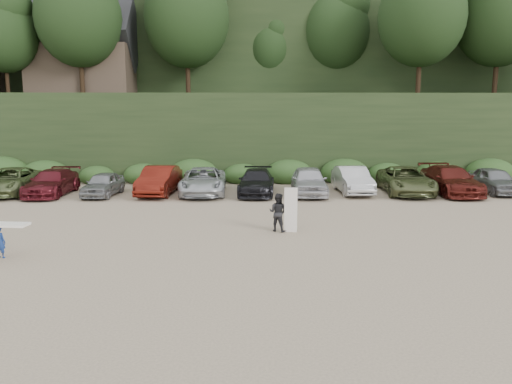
{
  "coord_description": "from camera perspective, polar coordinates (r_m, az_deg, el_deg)",
  "views": [
    {
      "loc": [
        1.33,
        -18.85,
        4.98
      ],
      "look_at": [
        1.76,
        3.0,
        1.3
      ],
      "focal_mm": 35.0,
      "sensor_mm": 36.0,
      "label": 1
    }
  ],
  "objects": [
    {
      "name": "parked_cars",
      "position": [
        29.19,
        -4.31,
        1.24
      ],
      "size": [
        36.58,
        6.0,
        1.64
      ],
      "color": "#A4A3A8",
      "rests_on": "ground"
    },
    {
      "name": "hillside_backdrop",
      "position": [
        55.15,
        -2.89,
        16.05
      ],
      "size": [
        90.0,
        41.5,
        28.0
      ],
      "color": "black",
      "rests_on": "ground"
    },
    {
      "name": "ground",
      "position": [
        19.54,
        -5.02,
        -5.25
      ],
      "size": [
        120.0,
        120.0,
        0.0
      ],
      "primitive_type": "plane",
      "color": "tan",
      "rests_on": "ground"
    },
    {
      "name": "adult_surfer",
      "position": [
        20.33,
        2.65,
        -2.32
      ],
      "size": [
        1.25,
        0.87,
        1.86
      ],
      "color": "black",
      "rests_on": "ground"
    }
  ]
}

